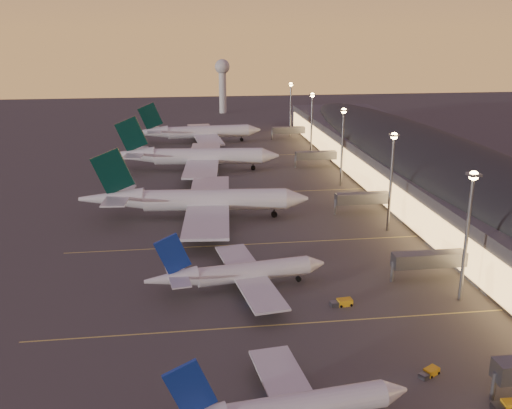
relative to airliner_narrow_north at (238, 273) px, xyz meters
The scene contains 12 objects.
ground 12.69m from the airliner_narrow_north, 59.51° to the right, with size 700.00×700.00×0.00m, color #423F3D.
airliner_narrow_north is the anchor object (origin of this frame).
airliner_wide_near 46.74m from the airliner_narrow_north, 98.76° to the left, with size 63.15×57.73×20.20m.
airliner_wide_mid 102.07m from the airliner_narrow_north, 93.43° to the left, with size 63.76×58.34×20.39m.
airliner_wide_far 154.78m from the airliner_narrow_north, 91.08° to the left, with size 59.62×54.46×19.07m.
terminal_building 92.16m from the airliner_narrow_north, 42.32° to the left, with size 56.35×255.00×17.46m.
light_masts 70.34m from the airliner_narrow_north, 52.24° to the left, with size 2.20×217.20×25.90m.
radar_tower 250.68m from the airliner_narrow_north, 86.29° to the left, with size 9.00×9.00×32.50m.
lane_markings 30.32m from the airliner_narrow_north, 78.13° to the left, with size 90.00×180.36×0.00m.
baggage_tug_a 54.39m from the airliner_narrow_north, 52.24° to the right, with size 4.28×2.01×1.25m.
baggage_tug_b 42.59m from the airliner_narrow_north, 52.56° to the right, with size 3.77×2.96×1.06m.
baggage_tug_c 21.44m from the airliner_narrow_north, 27.16° to the right, with size 4.35×2.15×1.25m.
Camera 1 is at (-16.57, -94.35, 50.77)m, focal length 40.00 mm.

